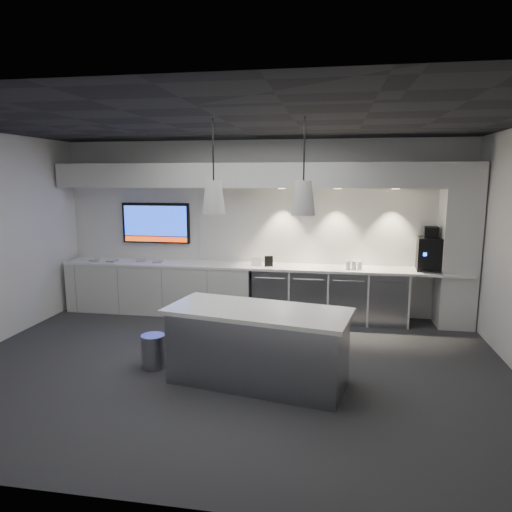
% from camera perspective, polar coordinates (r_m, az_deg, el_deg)
% --- Properties ---
extents(floor, '(7.00, 7.00, 0.00)m').
position_cam_1_polar(floor, '(5.95, -3.32, -13.67)').
color(floor, '#2F2F31').
rests_on(floor, ground).
extents(ceiling, '(7.00, 7.00, 0.00)m').
position_cam_1_polar(ceiling, '(5.50, -3.64, 16.38)').
color(ceiling, black).
rests_on(ceiling, wall_back).
extents(wall_back, '(7.00, 0.00, 7.00)m').
position_cam_1_polar(wall_back, '(7.96, 0.58, 3.53)').
color(wall_back, white).
rests_on(wall_back, floor).
extents(wall_front, '(7.00, 0.00, 7.00)m').
position_cam_1_polar(wall_front, '(3.20, -13.66, -6.23)').
color(wall_front, white).
rests_on(wall_front, floor).
extents(back_counter, '(6.80, 0.65, 0.04)m').
position_cam_1_polar(back_counter, '(7.74, 0.19, -1.29)').
color(back_counter, white).
rests_on(back_counter, left_base_cabinets).
extents(left_base_cabinets, '(3.30, 0.63, 0.86)m').
position_cam_1_polar(left_base_cabinets, '(8.30, -11.85, -3.93)').
color(left_base_cabinets, silver).
rests_on(left_base_cabinets, floor).
extents(fridge_unit_a, '(0.60, 0.61, 0.85)m').
position_cam_1_polar(fridge_unit_a, '(7.80, 2.01, -4.63)').
color(fridge_unit_a, gray).
rests_on(fridge_unit_a, floor).
extents(fridge_unit_b, '(0.60, 0.61, 0.85)m').
position_cam_1_polar(fridge_unit_b, '(7.75, 6.65, -4.80)').
color(fridge_unit_b, gray).
rests_on(fridge_unit_b, floor).
extents(fridge_unit_c, '(0.60, 0.61, 0.85)m').
position_cam_1_polar(fridge_unit_c, '(7.75, 11.32, -4.93)').
color(fridge_unit_c, gray).
rests_on(fridge_unit_c, floor).
extents(fridge_unit_d, '(0.60, 0.61, 0.85)m').
position_cam_1_polar(fridge_unit_d, '(7.79, 15.97, -5.03)').
color(fridge_unit_d, gray).
rests_on(fridge_unit_d, floor).
extents(backsplash, '(4.60, 0.03, 1.30)m').
position_cam_1_polar(backsplash, '(7.84, 9.27, 3.67)').
color(backsplash, silver).
rests_on(backsplash, wall_back).
extents(soffit, '(6.90, 0.60, 0.40)m').
position_cam_1_polar(soffit, '(7.62, 0.23, 10.03)').
color(soffit, silver).
rests_on(soffit, wall_back).
extents(column, '(0.55, 0.55, 2.60)m').
position_cam_1_polar(column, '(7.84, 23.97, 1.12)').
color(column, silver).
rests_on(column, floor).
extents(wall_tv, '(1.25, 0.07, 0.72)m').
position_cam_1_polar(wall_tv, '(8.41, -12.40, 4.05)').
color(wall_tv, black).
rests_on(wall_tv, wall_back).
extents(island, '(2.22, 1.27, 0.88)m').
position_cam_1_polar(island, '(5.38, 0.22, -11.14)').
color(island, gray).
rests_on(island, floor).
extents(bin, '(0.38, 0.38, 0.42)m').
position_cam_1_polar(bin, '(6.00, -12.70, -11.53)').
color(bin, gray).
rests_on(bin, floor).
extents(coffee_machine, '(0.43, 0.58, 0.70)m').
position_cam_1_polar(coffee_machine, '(7.77, 20.91, 0.40)').
color(coffee_machine, black).
rests_on(coffee_machine, back_counter).
extents(sign_black, '(0.14, 0.06, 0.18)m').
position_cam_1_polar(sign_black, '(7.60, 1.60, -0.66)').
color(sign_black, black).
rests_on(sign_black, back_counter).
extents(sign_white, '(0.18, 0.03, 0.14)m').
position_cam_1_polar(sign_white, '(7.66, 0.07, -0.72)').
color(sign_white, white).
rests_on(sign_white, back_counter).
extents(cup_cluster, '(0.26, 0.16, 0.14)m').
position_cam_1_polar(cup_cluster, '(7.55, 12.14, -1.11)').
color(cup_cluster, silver).
rests_on(cup_cluster, back_counter).
extents(tray_a, '(0.20, 0.20, 0.02)m').
position_cam_1_polar(tray_a, '(8.62, -19.56, -0.50)').
color(tray_a, '#999999').
rests_on(tray_a, back_counter).
extents(tray_b, '(0.17, 0.17, 0.02)m').
position_cam_1_polar(tray_b, '(8.46, -17.54, -0.58)').
color(tray_b, '#999999').
rests_on(tray_b, back_counter).
extents(tray_c, '(0.20, 0.20, 0.02)m').
position_cam_1_polar(tray_c, '(8.33, -14.22, -0.58)').
color(tray_c, '#999999').
rests_on(tray_c, back_counter).
extents(tray_d, '(0.18, 0.18, 0.02)m').
position_cam_1_polar(tray_d, '(8.16, -12.19, -0.71)').
color(tray_d, '#999999').
rests_on(tray_d, back_counter).
extents(pendant_left, '(0.26, 0.26, 1.07)m').
position_cam_1_polar(pendant_left, '(5.13, -5.29, 7.36)').
color(pendant_left, silver).
rests_on(pendant_left, ceiling).
extents(pendant_right, '(0.26, 0.26, 1.07)m').
position_cam_1_polar(pendant_right, '(4.97, 5.94, 7.27)').
color(pendant_right, silver).
rests_on(pendant_right, ceiling).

